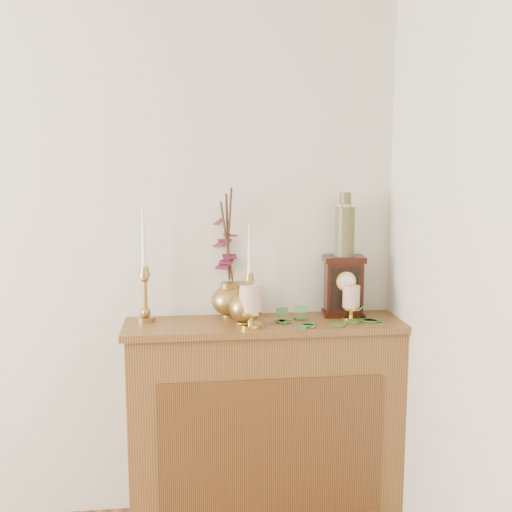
{
  "coord_description": "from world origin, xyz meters",
  "views": [
    {
      "loc": [
        1.06,
        -0.44,
        1.6
      ],
      "look_at": [
        1.35,
        2.05,
        1.23
      ],
      "focal_mm": 42.0,
      "sensor_mm": 36.0,
      "label": 1
    }
  ],
  "objects": [
    {
      "name": "console_shelf",
      "position": [
        1.4,
        2.1,
        0.44
      ],
      "size": [
        1.24,
        0.34,
        0.93
      ],
      "color": "brown",
      "rests_on": "ground"
    },
    {
      "name": "candlestick_left",
      "position": [
        0.87,
        2.16,
        1.09
      ],
      "size": [
        0.08,
        0.08,
        0.5
      ],
      "rotation": [
        0.0,
        0.0,
        0.41
      ],
      "color": "#A27741",
      "rests_on": "console_shelf"
    },
    {
      "name": "candlestick_center",
      "position": [
        1.33,
        2.16,
        1.07
      ],
      "size": [
        0.07,
        0.07,
        0.43
      ],
      "rotation": [
        0.0,
        0.0,
        0.28
      ],
      "color": "#A27741",
      "rests_on": "console_shelf"
    },
    {
      "name": "bud_vase",
      "position": [
        1.29,
        2.03,
        1.02
      ],
      "size": [
        0.12,
        0.12,
        0.19
      ],
      "rotation": [
        0.0,
        0.0,
        -0.39
      ],
      "color": "#A27741",
      "rests_on": "console_shelf"
    },
    {
      "name": "ginger_jar",
      "position": [
        1.23,
        2.25,
        1.19
      ],
      "size": [
        0.23,
        0.25,
        0.59
      ],
      "rotation": [
        0.0,
        0.0,
        -0.31
      ],
      "color": "#A27741",
      "rests_on": "console_shelf"
    },
    {
      "name": "pillar_candle_left",
      "position": [
        1.32,
        2.0,
        1.03
      ],
      "size": [
        0.1,
        0.1,
        0.2
      ],
      "rotation": [
        0.0,
        0.0,
        -0.18
      ],
      "color": "gold",
      "rests_on": "console_shelf"
    },
    {
      "name": "pillar_candle_right",
      "position": [
        1.78,
        2.08,
        1.02
      ],
      "size": [
        0.09,
        0.09,
        0.16
      ],
      "rotation": [
        0.0,
        0.0,
        0.33
      ],
      "color": "gold",
      "rests_on": "console_shelf"
    },
    {
      "name": "ivy_garland",
      "position": [
        1.67,
        2.03,
        0.95
      ],
      "size": [
        0.48,
        0.22,
        0.09
      ],
      "rotation": [
        0.0,
        0.0,
        -0.21
      ],
      "color": "#2E6225",
      "rests_on": "console_shelf"
    },
    {
      "name": "mantel_clock",
      "position": [
        1.76,
        2.17,
        1.06
      ],
      "size": [
        0.19,
        0.14,
        0.27
      ],
      "rotation": [
        0.0,
        0.0,
        -0.08
      ],
      "color": "black",
      "rests_on": "console_shelf"
    },
    {
      "name": "ceramic_vase",
      "position": [
        1.77,
        2.17,
        1.33
      ],
      "size": [
        0.09,
        0.09,
        0.29
      ],
      "rotation": [
        0.0,
        0.0,
        -0.08
      ],
      "color": "#193225",
      "rests_on": "mantel_clock"
    }
  ]
}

